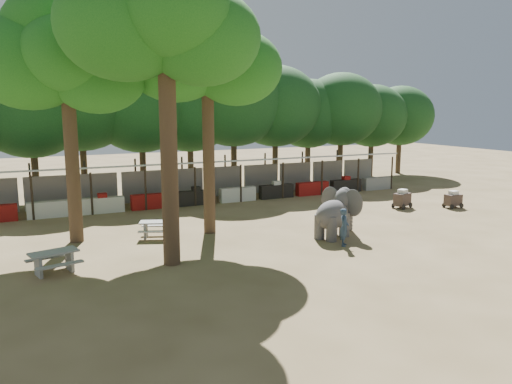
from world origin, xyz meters
name	(u,v)px	position (x,y,z in m)	size (l,w,h in m)	color
ground	(331,258)	(0.00, 0.00, 0.00)	(100.00, 100.00, 0.00)	brown
vendor_stalls	(212,183)	(0.00, 13.84, 1.18)	(28.00, 2.99, 2.80)	#A2A3AA
yard_tree_left	(62,55)	(-9.13, 7.19, 8.20)	(7.10, 6.90, 11.02)	#332316
yard_tree_center	(160,16)	(-6.13, 2.19, 9.21)	(7.10, 6.90, 12.04)	#332316
yard_tree_back	(203,51)	(-3.13, 6.19, 8.54)	(7.10, 6.90, 11.36)	#332316
backdrop_trees	(186,114)	(0.00, 19.00, 5.51)	(46.46, 5.95, 8.33)	#332316
elephant	(336,213)	(2.13, 2.83, 1.12)	(2.99, 2.38, 2.24)	#403D3E
handler	(344,227)	(1.51, 1.30, 0.83)	(0.60, 0.40, 1.66)	#26384C
picnic_table_near	(54,259)	(-10.19, 2.70, 0.54)	(1.99, 1.87, 0.83)	gray
picnic_table_far	(157,227)	(-5.55, 6.11, 0.51)	(1.95, 1.86, 0.78)	gray
cart_front	(453,199)	(12.36, 5.48, 0.51)	(1.07, 0.71, 1.03)	#322521
cart_back	(402,199)	(9.54, 6.74, 0.56)	(1.34, 1.10, 1.13)	#322521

